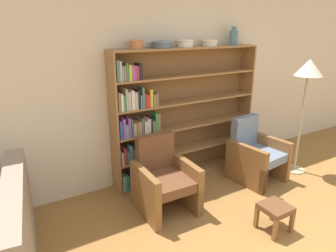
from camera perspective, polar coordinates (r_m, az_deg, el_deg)
wall_back at (r=4.46m, az=2.78°, el=8.32°), size 12.00×0.06×2.75m
bookshelf at (r=4.28m, az=0.84°, el=1.72°), size 2.28×0.30×1.89m
bowl_cream at (r=3.84m, az=-6.07°, el=15.29°), size 0.19×0.19×0.11m
bowl_sage at (r=4.00m, az=-1.15°, el=15.30°), size 0.29×0.29×0.08m
bowl_slate at (r=4.19m, az=3.30°, el=15.54°), size 0.24×0.24×0.10m
bowl_stoneware at (r=4.43m, az=7.99°, el=15.48°), size 0.23×0.23×0.09m
vase_tall at (r=4.71m, az=12.37°, el=16.21°), size 0.13×0.13×0.26m
armchair_leather at (r=3.69m, az=-0.79°, el=-10.11°), size 0.65×0.69×0.91m
armchair_cushioned at (r=4.57m, az=16.27°, el=-5.06°), size 0.72×0.75×0.91m
floor_lamp at (r=4.76m, az=25.13°, el=8.72°), size 0.39×0.39×1.73m
footstool at (r=3.60m, az=19.73°, el=-14.92°), size 0.30×0.30×0.31m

